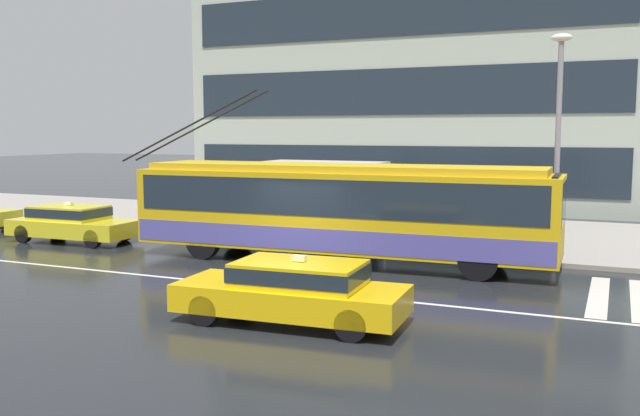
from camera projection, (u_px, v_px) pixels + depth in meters
name	position (u px, v px, depth m)	size (l,w,h in m)	color
ground_plane	(279.00, 277.00, 18.27)	(160.00, 160.00, 0.00)	black
sidewalk_slab	(387.00, 229.00, 26.75)	(80.00, 10.00, 0.14)	gray
crosswalk_stripe_edge_near	(599.00, 296.00, 16.22)	(0.44, 4.40, 0.01)	beige
lane_centre_line	(257.00, 286.00, 17.18)	(72.00, 0.14, 0.01)	silver
trolleybus	(340.00, 208.00, 20.30)	(13.74, 2.91, 5.11)	gold
taxi_oncoming_near	(294.00, 289.00, 13.86)	(4.74, 2.05, 1.39)	yellow
taxi_queued_behind_bus	(72.00, 222.00, 24.09)	(4.58, 1.98, 1.39)	yellow
bus_shelter	(327.00, 180.00, 24.19)	(4.25, 1.84, 2.67)	gray
pedestrian_at_shelter	(496.00, 196.00, 22.93)	(1.27, 1.27, 2.00)	#4B3F3C
pedestrian_approaching_curb	(321.00, 194.00, 24.28)	(1.35, 1.35, 1.91)	#27132F
pedestrian_walking_past	(354.00, 209.00, 24.79)	(0.51, 0.51, 1.58)	navy
pedestrian_waiting_by_pole	(373.00, 196.00, 23.90)	(1.26, 1.26, 1.89)	navy
street_lamp	(558.00, 126.00, 20.10)	(0.60, 0.32, 6.51)	gray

